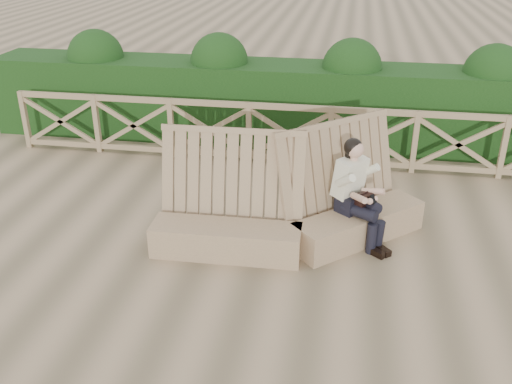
# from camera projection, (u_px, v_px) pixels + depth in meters

# --- Properties ---
(ground) EXTENTS (60.00, 60.00, 0.00)m
(ground) POSITION_uv_depth(u_px,v_px,m) (254.00, 271.00, 7.10)
(ground) COLOR brown
(ground) RESTS_ON ground
(bench) EXTENTS (3.54, 1.96, 1.55)m
(bench) POSITION_uv_depth(u_px,v_px,m) (292.00, 218.00, 7.55)
(bench) COLOR olive
(bench) RESTS_ON ground
(woman) EXTENTS (0.87, 0.83, 1.44)m
(woman) POSITION_uv_depth(u_px,v_px,m) (357.00, 190.00, 7.49)
(woman) COLOR black
(woman) RESTS_ON ground
(guardrail) EXTENTS (10.10, 0.09, 1.10)m
(guardrail) POSITION_uv_depth(u_px,v_px,m) (289.00, 135.00, 9.97)
(guardrail) COLOR olive
(guardrail) RESTS_ON ground
(hedge) EXTENTS (12.00, 1.20, 1.50)m
(hedge) POSITION_uv_depth(u_px,v_px,m) (296.00, 104.00, 10.95)
(hedge) COLOR black
(hedge) RESTS_ON ground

